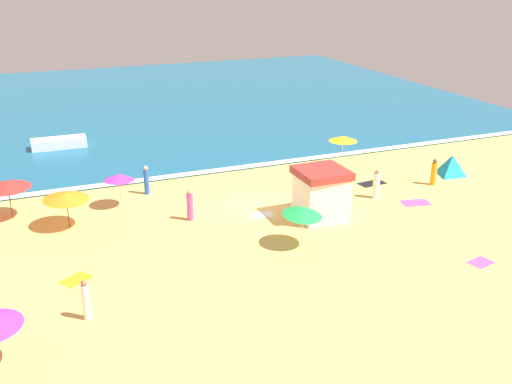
{
  "coord_description": "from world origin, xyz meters",
  "views": [
    {
      "loc": [
        -11.3,
        -27.67,
        12.29
      ],
      "look_at": [
        0.03,
        0.1,
        0.8
      ],
      "focal_mm": 41.64,
      "sensor_mm": 36.0,
      "label": 1
    }
  ],
  "objects_px": {
    "beach_tent": "(452,165)",
    "beachgoer_0": "(86,300)",
    "beach_umbrella_0": "(303,212)",
    "small_boat_0": "(59,143)",
    "beach_umbrella_1": "(119,177)",
    "beachgoer_5": "(434,173)",
    "beachgoer_3": "(376,185)",
    "lifeguard_cabana": "(321,193)",
    "beachgoer_2": "(146,180)",
    "beach_umbrella_4": "(66,196)",
    "beach_umbrella_5": "(8,185)",
    "beach_umbrella_2": "(343,138)",
    "beachgoer_1": "(190,206)"
  },
  "relations": [
    {
      "from": "beach_tent",
      "to": "beachgoer_0",
      "type": "xyz_separation_m",
      "value": [
        -23.28,
        -8.11,
        0.15
      ]
    },
    {
      "from": "beach_umbrella_0",
      "to": "small_boat_0",
      "type": "xyz_separation_m",
      "value": [
        -9.07,
        20.63,
        -1.29
      ]
    },
    {
      "from": "beach_umbrella_1",
      "to": "beachgoer_5",
      "type": "relative_size",
      "value": 1.44
    },
    {
      "from": "beach_umbrella_0",
      "to": "beachgoer_3",
      "type": "bearing_deg",
      "value": 30.93
    },
    {
      "from": "lifeguard_cabana",
      "to": "beachgoer_0",
      "type": "xyz_separation_m",
      "value": [
        -12.45,
        -5.16,
        -0.57
      ]
    },
    {
      "from": "beachgoer_3",
      "to": "beach_umbrella_1",
      "type": "bearing_deg",
      "value": 163.2
    },
    {
      "from": "beach_umbrella_1",
      "to": "beachgoer_2",
      "type": "xyz_separation_m",
      "value": [
        1.74,
        1.4,
        -0.87
      ]
    },
    {
      "from": "lifeguard_cabana",
      "to": "beach_umbrella_4",
      "type": "height_order",
      "value": "lifeguard_cabana"
    },
    {
      "from": "beach_umbrella_5",
      "to": "small_boat_0",
      "type": "distance_m",
      "value": 12.57
    },
    {
      "from": "beach_umbrella_4",
      "to": "beachgoer_0",
      "type": "xyz_separation_m",
      "value": [
        -0.23,
        -8.85,
        -0.88
      ]
    },
    {
      "from": "beach_umbrella_2",
      "to": "beach_tent",
      "type": "xyz_separation_m",
      "value": [
        5.64,
        -3.85,
        -1.29
      ]
    },
    {
      "from": "beach_tent",
      "to": "small_boat_0",
      "type": "distance_m",
      "value": 26.87
    },
    {
      "from": "beachgoer_0",
      "to": "beach_tent",
      "type": "bearing_deg",
      "value": 19.21
    },
    {
      "from": "beach_umbrella_1",
      "to": "beach_umbrella_5",
      "type": "xyz_separation_m",
      "value": [
        -5.51,
        0.57,
        0.14
      ]
    },
    {
      "from": "beach_umbrella_1",
      "to": "beach_tent",
      "type": "xyz_separation_m",
      "value": [
        20.15,
        -2.44,
        -1.08
      ]
    },
    {
      "from": "beach_umbrella_5",
      "to": "beach_umbrella_4",
      "type": "bearing_deg",
      "value": -40.8
    },
    {
      "from": "beach_tent",
      "to": "beachgoer_1",
      "type": "relative_size",
      "value": 1.43
    },
    {
      "from": "beach_umbrella_1",
      "to": "beach_umbrella_2",
      "type": "xyz_separation_m",
      "value": [
        14.51,
        1.41,
        0.22
      ]
    },
    {
      "from": "beachgoer_1",
      "to": "beach_umbrella_0",
      "type": "bearing_deg",
      "value": -50.97
    },
    {
      "from": "beach_umbrella_5",
      "to": "beachgoer_5",
      "type": "xyz_separation_m",
      "value": [
        23.43,
        -4.11,
        -1.09
      ]
    },
    {
      "from": "beach_umbrella_0",
      "to": "small_boat_0",
      "type": "height_order",
      "value": "beach_umbrella_0"
    },
    {
      "from": "beach_umbrella_5",
      "to": "beachgoer_3",
      "type": "height_order",
      "value": "beach_umbrella_5"
    },
    {
      "from": "beachgoer_0",
      "to": "beach_umbrella_4",
      "type": "bearing_deg",
      "value": 88.48
    },
    {
      "from": "beach_umbrella_0",
      "to": "beach_tent",
      "type": "bearing_deg",
      "value": 22.98
    },
    {
      "from": "beachgoer_2",
      "to": "beachgoer_3",
      "type": "height_order",
      "value": "beachgoer_2"
    },
    {
      "from": "beach_umbrella_5",
      "to": "beachgoer_0",
      "type": "bearing_deg",
      "value": -77.89
    },
    {
      "from": "beach_umbrella_5",
      "to": "beach_umbrella_0",
      "type": "bearing_deg",
      "value": -34.62
    },
    {
      "from": "beachgoer_3",
      "to": "beach_umbrella_2",
      "type": "bearing_deg",
      "value": 79.93
    },
    {
      "from": "beach_umbrella_1",
      "to": "beachgoer_5",
      "type": "bearing_deg",
      "value": -11.17
    },
    {
      "from": "beach_umbrella_5",
      "to": "beachgoer_2",
      "type": "relative_size",
      "value": 1.89
    },
    {
      "from": "beach_umbrella_5",
      "to": "small_boat_0",
      "type": "relative_size",
      "value": 0.85
    },
    {
      "from": "lifeguard_cabana",
      "to": "beach_umbrella_1",
      "type": "relative_size",
      "value": 1.15
    },
    {
      "from": "beach_tent",
      "to": "small_boat_0",
      "type": "height_order",
      "value": "beach_tent"
    },
    {
      "from": "lifeguard_cabana",
      "to": "beach_umbrella_1",
      "type": "height_order",
      "value": "lifeguard_cabana"
    },
    {
      "from": "beach_umbrella_0",
      "to": "beachgoer_5",
      "type": "distance_m",
      "value": 11.89
    },
    {
      "from": "lifeguard_cabana",
      "to": "beachgoer_0",
      "type": "height_order",
      "value": "lifeguard_cabana"
    },
    {
      "from": "small_boat_0",
      "to": "lifeguard_cabana",
      "type": "bearing_deg",
      "value": -57.51
    },
    {
      "from": "beachgoer_1",
      "to": "beachgoer_0",
      "type": "bearing_deg",
      "value": -129.56
    },
    {
      "from": "lifeguard_cabana",
      "to": "beachgoer_2",
      "type": "height_order",
      "value": "lifeguard_cabana"
    },
    {
      "from": "beach_umbrella_0",
      "to": "small_boat_0",
      "type": "bearing_deg",
      "value": 113.74
    },
    {
      "from": "beachgoer_0",
      "to": "beachgoer_3",
      "type": "relative_size",
      "value": 0.98
    },
    {
      "from": "beach_umbrella_1",
      "to": "beach_umbrella_0",
      "type": "bearing_deg",
      "value": -49.14
    },
    {
      "from": "lifeguard_cabana",
      "to": "beachgoer_5",
      "type": "distance_m",
      "value": 8.8
    },
    {
      "from": "beach_umbrella_2",
      "to": "beach_umbrella_5",
      "type": "relative_size",
      "value": 0.69
    },
    {
      "from": "beach_umbrella_4",
      "to": "beach_umbrella_5",
      "type": "bearing_deg",
      "value": 139.2
    },
    {
      "from": "beachgoer_5",
      "to": "beach_umbrella_4",
      "type": "bearing_deg",
      "value": 174.93
    },
    {
      "from": "lifeguard_cabana",
      "to": "beach_umbrella_2",
      "type": "xyz_separation_m",
      "value": [
        5.19,
        6.79,
        0.57
      ]
    },
    {
      "from": "beach_umbrella_2",
      "to": "beachgoer_0",
      "type": "bearing_deg",
      "value": -145.88
    },
    {
      "from": "beach_umbrella_2",
      "to": "beachgoer_1",
      "type": "distance_m",
      "value": 12.44
    },
    {
      "from": "beach_umbrella_1",
      "to": "beach_umbrella_4",
      "type": "bearing_deg",
      "value": -149.67
    }
  ]
}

